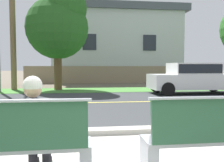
{
  "coord_description": "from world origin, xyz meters",
  "views": [
    {
      "loc": [
        -0.42,
        -2.33,
        1.36
      ],
      "look_at": [
        0.3,
        3.51,
        1.0
      ],
      "focal_mm": 37.95,
      "sensor_mm": 36.0,
      "label": 1
    }
  ],
  "objects_px": {
    "car_white_far": "(193,77)",
    "shade_tree_left": "(59,23)",
    "bench_right": "(222,137)",
    "seated_person_grey": "(35,123)",
    "bench_left": "(2,146)"
  },
  "relations": [
    {
      "from": "seated_person_grey",
      "to": "bench_right",
      "type": "bearing_deg",
      "value": -4.22
    },
    {
      "from": "bench_left",
      "to": "bench_right",
      "type": "relative_size",
      "value": 1.0
    },
    {
      "from": "car_white_far",
      "to": "shade_tree_left",
      "type": "xyz_separation_m",
      "value": [
        -6.79,
        2.83,
        2.99
      ]
    },
    {
      "from": "bench_left",
      "to": "shade_tree_left",
      "type": "bearing_deg",
      "value": 92.05
    },
    {
      "from": "bench_left",
      "to": "bench_right",
      "type": "xyz_separation_m",
      "value": [
        2.67,
        0.0,
        0.0
      ]
    },
    {
      "from": "seated_person_grey",
      "to": "car_white_far",
      "type": "bearing_deg",
      "value": 53.84
    },
    {
      "from": "bench_left",
      "to": "car_white_far",
      "type": "distance_m",
      "value": 10.61
    },
    {
      "from": "bench_right",
      "to": "car_white_far",
      "type": "distance_m",
      "value": 9.25
    },
    {
      "from": "seated_person_grey",
      "to": "car_white_far",
      "type": "xyz_separation_m",
      "value": [
        6.06,
        8.29,
        0.18
      ]
    },
    {
      "from": "seated_person_grey",
      "to": "shade_tree_left",
      "type": "distance_m",
      "value": 11.58
    },
    {
      "from": "car_white_far",
      "to": "shade_tree_left",
      "type": "height_order",
      "value": "shade_tree_left"
    },
    {
      "from": "bench_left",
      "to": "shade_tree_left",
      "type": "height_order",
      "value": "shade_tree_left"
    },
    {
      "from": "bench_right",
      "to": "shade_tree_left",
      "type": "height_order",
      "value": "shade_tree_left"
    },
    {
      "from": "shade_tree_left",
      "to": "bench_right",
      "type": "bearing_deg",
      "value": -74.74
    },
    {
      "from": "seated_person_grey",
      "to": "car_white_far",
      "type": "height_order",
      "value": "car_white_far"
    }
  ]
}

